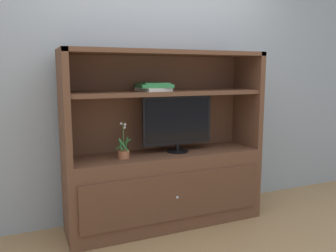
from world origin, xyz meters
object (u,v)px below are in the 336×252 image
(potted_plant, at_px, (124,152))
(magazine_stack, at_px, (154,87))
(media_console, at_px, (166,170))
(tv_monitor, at_px, (178,122))

(potted_plant, bearing_deg, magazine_stack, 9.20)
(media_console, distance_m, magazine_stack, 0.77)
(media_console, height_order, potted_plant, media_console)
(magazine_stack, bearing_deg, potted_plant, -170.80)
(media_console, distance_m, potted_plant, 0.46)
(potted_plant, bearing_deg, tv_monitor, 4.36)
(tv_monitor, height_order, magazine_stack, magazine_stack)
(media_console, bearing_deg, potted_plant, -172.55)
(media_console, xyz_separation_m, potted_plant, (-0.40, -0.05, 0.22))
(tv_monitor, distance_m, potted_plant, 0.56)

